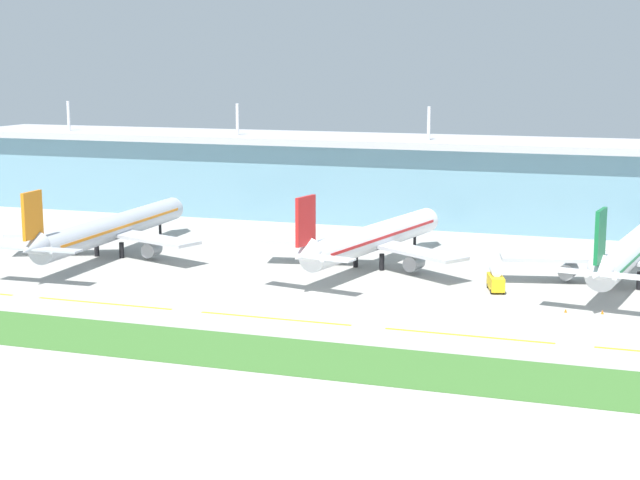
{
  "coord_description": "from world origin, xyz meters",
  "views": [
    {
      "loc": [
        58.5,
        -158.01,
        44.45
      ],
      "look_at": [
        -7.86,
        36.84,
        7.0
      ],
      "focal_mm": 55.6,
      "sensor_mm": 36.0,
      "label": 1
    }
  ],
  "objects_px": {
    "airliner_far": "(625,255)",
    "safety_cone_nose_front": "(566,311)",
    "airliner_near": "(112,228)",
    "airliner_middle": "(372,238)",
    "fuel_truck": "(496,279)",
    "safety_cone_right_wingtip": "(602,312)"
  },
  "relations": [
    {
      "from": "fuel_truck",
      "to": "safety_cone_right_wingtip",
      "type": "bearing_deg",
      "value": -30.02
    },
    {
      "from": "airliner_near",
      "to": "airliner_middle",
      "type": "bearing_deg",
      "value": 6.48
    },
    {
      "from": "airliner_middle",
      "to": "safety_cone_nose_front",
      "type": "distance_m",
      "value": 51.31
    },
    {
      "from": "airliner_far",
      "to": "safety_cone_nose_front",
      "type": "bearing_deg",
      "value": -110.02
    },
    {
      "from": "airliner_far",
      "to": "safety_cone_right_wingtip",
      "type": "xyz_separation_m",
      "value": [
        -2.81,
        -24.01,
        -6.09
      ]
    },
    {
      "from": "safety_cone_nose_front",
      "to": "airliner_near",
      "type": "bearing_deg",
      "value": 169.3
    },
    {
      "from": "safety_cone_right_wingtip",
      "to": "airliner_near",
      "type": "bearing_deg",
      "value": 170.38
    },
    {
      "from": "airliner_far",
      "to": "fuel_truck",
      "type": "distance_m",
      "value": 26.86
    },
    {
      "from": "airliner_middle",
      "to": "safety_cone_nose_front",
      "type": "height_order",
      "value": "airliner_middle"
    },
    {
      "from": "safety_cone_nose_front",
      "to": "airliner_middle",
      "type": "bearing_deg",
      "value": 148.77
    },
    {
      "from": "airliner_middle",
      "to": "fuel_truck",
      "type": "xyz_separation_m",
      "value": [
        28.97,
        -13.4,
        -4.19
      ]
    },
    {
      "from": "fuel_truck",
      "to": "safety_cone_nose_front",
      "type": "height_order",
      "value": "fuel_truck"
    },
    {
      "from": "airliner_middle",
      "to": "airliner_near",
      "type": "bearing_deg",
      "value": -173.52
    },
    {
      "from": "safety_cone_nose_front",
      "to": "safety_cone_right_wingtip",
      "type": "height_order",
      "value": "same"
    },
    {
      "from": "airliner_middle",
      "to": "fuel_truck",
      "type": "bearing_deg",
      "value": -24.83
    },
    {
      "from": "airliner_far",
      "to": "fuel_truck",
      "type": "xyz_separation_m",
      "value": [
        -23.69,
        -11.95,
        -4.18
      ]
    },
    {
      "from": "airliner_middle",
      "to": "airliner_far",
      "type": "xyz_separation_m",
      "value": [
        52.66,
        -1.45,
        -0.01
      ]
    },
    {
      "from": "airliner_far",
      "to": "airliner_near",
      "type": "bearing_deg",
      "value": -177.27
    },
    {
      "from": "safety_cone_nose_front",
      "to": "safety_cone_right_wingtip",
      "type": "relative_size",
      "value": 1.0
    },
    {
      "from": "airliner_near",
      "to": "safety_cone_nose_front",
      "type": "height_order",
      "value": "airliner_near"
    },
    {
      "from": "airliner_near",
      "to": "safety_cone_nose_front",
      "type": "distance_m",
      "value": 105.69
    },
    {
      "from": "airliner_far",
      "to": "safety_cone_nose_front",
      "type": "xyz_separation_m",
      "value": [
        -9.09,
        -24.96,
        -6.09
      ]
    }
  ]
}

